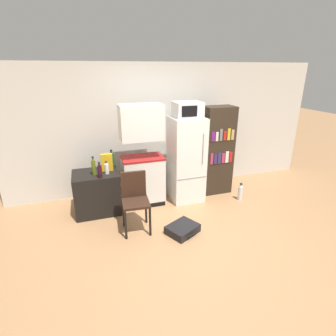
{
  "coord_description": "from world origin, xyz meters",
  "views": [
    {
      "loc": [
        -1.43,
        -2.99,
        2.38
      ],
      "look_at": [
        -0.19,
        0.85,
        0.84
      ],
      "focal_mm": 28.0,
      "sensor_mm": 36.0,
      "label": 1
    }
  ],
  "objects_px": {
    "bottle_olive_oil": "(94,167)",
    "bottle_milk_white": "(107,169)",
    "microwave": "(188,110)",
    "refrigerator": "(186,160)",
    "water_bottle_front": "(240,193)",
    "chair": "(135,196)",
    "side_table": "(97,192)",
    "bottle_wine_dark": "(100,171)",
    "kitchen_hutch": "(142,161)",
    "bottle_green_tall": "(112,160)",
    "bookshelf": "(217,151)",
    "suitcase_large_flat": "(183,229)",
    "cereal_box": "(107,162)"
  },
  "relations": [
    {
      "from": "bottle_olive_oil",
      "to": "bottle_wine_dark",
      "type": "height_order",
      "value": "bottle_olive_oil"
    },
    {
      "from": "bookshelf",
      "to": "cereal_box",
      "type": "distance_m",
      "value": 2.13
    },
    {
      "from": "chair",
      "to": "refrigerator",
      "type": "bearing_deg",
      "value": 36.57
    },
    {
      "from": "cereal_box",
      "to": "refrigerator",
      "type": "bearing_deg",
      "value": -1.74
    },
    {
      "from": "cereal_box",
      "to": "chair",
      "type": "relative_size",
      "value": 0.33
    },
    {
      "from": "bookshelf",
      "to": "refrigerator",
      "type": "bearing_deg",
      "value": -171.19
    },
    {
      "from": "bottle_wine_dark",
      "to": "suitcase_large_flat",
      "type": "height_order",
      "value": "bottle_wine_dark"
    },
    {
      "from": "refrigerator",
      "to": "suitcase_large_flat",
      "type": "xyz_separation_m",
      "value": [
        -0.48,
        -1.09,
        -0.73
      ]
    },
    {
      "from": "water_bottle_front",
      "to": "kitchen_hutch",
      "type": "bearing_deg",
      "value": 165.32
    },
    {
      "from": "bottle_olive_oil",
      "to": "chair",
      "type": "distance_m",
      "value": 0.91
    },
    {
      "from": "microwave",
      "to": "bookshelf",
      "type": "bearing_deg",
      "value": 8.92
    },
    {
      "from": "refrigerator",
      "to": "cereal_box",
      "type": "bearing_deg",
      "value": 178.26
    },
    {
      "from": "bottle_olive_oil",
      "to": "bottle_green_tall",
      "type": "bearing_deg",
      "value": 40.38
    },
    {
      "from": "refrigerator",
      "to": "water_bottle_front",
      "type": "distance_m",
      "value": 1.23
    },
    {
      "from": "chair",
      "to": "water_bottle_front",
      "type": "xyz_separation_m",
      "value": [
        2.1,
        0.32,
        -0.41
      ]
    },
    {
      "from": "refrigerator",
      "to": "chair",
      "type": "distance_m",
      "value": 1.36
    },
    {
      "from": "bottle_green_tall",
      "to": "water_bottle_front",
      "type": "bearing_deg",
      "value": -15.0
    },
    {
      "from": "bookshelf",
      "to": "bottle_wine_dark",
      "type": "relative_size",
      "value": 6.37
    },
    {
      "from": "microwave",
      "to": "suitcase_large_flat",
      "type": "height_order",
      "value": "microwave"
    },
    {
      "from": "bookshelf",
      "to": "water_bottle_front",
      "type": "bearing_deg",
      "value": -61.36
    },
    {
      "from": "kitchen_hutch",
      "to": "bottle_green_tall",
      "type": "relative_size",
      "value": 5.74
    },
    {
      "from": "kitchen_hutch",
      "to": "bookshelf",
      "type": "relative_size",
      "value": 1.06
    },
    {
      "from": "kitchen_hutch",
      "to": "water_bottle_front",
      "type": "height_order",
      "value": "kitchen_hutch"
    },
    {
      "from": "bottle_green_tall",
      "to": "cereal_box",
      "type": "bearing_deg",
      "value": -121.27
    },
    {
      "from": "bottle_milk_white",
      "to": "suitcase_large_flat",
      "type": "relative_size",
      "value": 0.38
    },
    {
      "from": "microwave",
      "to": "bottle_wine_dark",
      "type": "xyz_separation_m",
      "value": [
        -1.59,
        -0.24,
        -0.87
      ]
    },
    {
      "from": "refrigerator",
      "to": "bottle_green_tall",
      "type": "height_order",
      "value": "refrigerator"
    },
    {
      "from": "bookshelf",
      "to": "bottle_milk_white",
      "type": "height_order",
      "value": "bookshelf"
    },
    {
      "from": "microwave",
      "to": "bottle_green_tall",
      "type": "relative_size",
      "value": 1.5
    },
    {
      "from": "suitcase_large_flat",
      "to": "bottle_wine_dark",
      "type": "bearing_deg",
      "value": 115.12
    },
    {
      "from": "bottle_milk_white",
      "to": "chair",
      "type": "distance_m",
      "value": 0.76
    },
    {
      "from": "refrigerator",
      "to": "chair",
      "type": "bearing_deg",
      "value": -147.21
    },
    {
      "from": "kitchen_hutch",
      "to": "suitcase_large_flat",
      "type": "relative_size",
      "value": 3.19
    },
    {
      "from": "microwave",
      "to": "bottle_wine_dark",
      "type": "height_order",
      "value": "microwave"
    },
    {
      "from": "bottle_green_tall",
      "to": "microwave",
      "type": "bearing_deg",
      "value": -8.98
    },
    {
      "from": "bottle_milk_white",
      "to": "bottle_olive_oil",
      "type": "bearing_deg",
      "value": 170.69
    },
    {
      "from": "bottle_olive_oil",
      "to": "bottle_milk_white",
      "type": "height_order",
      "value": "bottle_olive_oil"
    },
    {
      "from": "bottle_olive_oil",
      "to": "bookshelf",
      "type": "bearing_deg",
      "value": 4.24
    },
    {
      "from": "bottle_wine_dark",
      "to": "bottle_milk_white",
      "type": "distance_m",
      "value": 0.18
    },
    {
      "from": "refrigerator",
      "to": "bottle_olive_oil",
      "type": "bearing_deg",
      "value": -177.66
    },
    {
      "from": "bottle_wine_dark",
      "to": "cereal_box",
      "type": "relative_size",
      "value": 0.9
    },
    {
      "from": "refrigerator",
      "to": "bottle_wine_dark",
      "type": "bearing_deg",
      "value": -171.48
    },
    {
      "from": "microwave",
      "to": "bottle_milk_white",
      "type": "bearing_deg",
      "value": -176.09
    },
    {
      "from": "side_table",
      "to": "water_bottle_front",
      "type": "height_order",
      "value": "side_table"
    },
    {
      "from": "bookshelf",
      "to": "bottle_wine_dark",
      "type": "xyz_separation_m",
      "value": [
        -2.27,
        -0.34,
        -0.02
      ]
    },
    {
      "from": "bottle_olive_oil",
      "to": "bottle_wine_dark",
      "type": "relative_size",
      "value": 1.16
    },
    {
      "from": "bottle_olive_oil",
      "to": "side_table",
      "type": "bearing_deg",
      "value": 79.89
    },
    {
      "from": "microwave",
      "to": "water_bottle_front",
      "type": "xyz_separation_m",
      "value": [
        0.97,
        -0.41,
        -1.57
      ]
    },
    {
      "from": "bottle_olive_oil",
      "to": "water_bottle_front",
      "type": "xyz_separation_m",
      "value": [
        2.64,
        -0.34,
        -0.71
      ]
    },
    {
      "from": "cereal_box",
      "to": "bottle_green_tall",
      "type": "bearing_deg",
      "value": 58.73
    }
  ]
}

